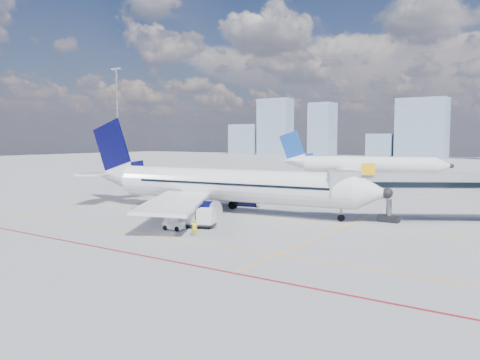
% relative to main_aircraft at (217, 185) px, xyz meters
% --- Properties ---
extents(ground, '(420.00, 420.00, 0.00)m').
position_rel_main_aircraft_xyz_m(ground, '(2.53, -8.68, -3.22)').
color(ground, '#939396').
rests_on(ground, ground).
extents(apron_markings, '(90.00, 35.12, 0.01)m').
position_rel_main_aircraft_xyz_m(apron_markings, '(1.95, -12.59, -3.21)').
color(apron_markings, '#F6A70C').
rests_on(apron_markings, ground).
extents(jet_bridge, '(23.55, 15.78, 6.30)m').
position_rel_main_aircraft_xyz_m(jet_bridge, '(26.04, 8.23, 0.52)').
color(jet_bridge, '#92959A').
rests_on(jet_bridge, ground).
extents(floodlight_mast_nw, '(3.20, 0.61, 25.45)m').
position_rel_main_aircraft_xyz_m(floodlight_mast_nw, '(-52.47, 31.32, 10.37)').
color(floodlight_mast_nw, slate).
rests_on(floodlight_mast_nw, ground).
extents(distant_skyline, '(243.36, 15.68, 30.80)m').
position_rel_main_aircraft_xyz_m(distant_skyline, '(-11.81, 181.32, 8.65)').
color(distant_skyline, '#758AA2').
rests_on(distant_skyline, ground).
extents(main_aircraft, '(40.37, 35.12, 11.81)m').
position_rel_main_aircraft_xyz_m(main_aircraft, '(0.00, 0.00, 0.00)').
color(main_aircraft, silver).
rests_on(main_aircraft, ground).
extents(second_aircraft, '(35.87, 30.70, 10.80)m').
position_rel_main_aircraft_xyz_m(second_aircraft, '(-0.70, 53.17, 0.01)').
color(second_aircraft, silver).
rests_on(second_aircraft, ground).
extents(baggage_tug, '(2.02, 1.34, 1.33)m').
position_rel_main_aircraft_xyz_m(baggage_tug, '(3.38, -11.81, -2.58)').
color(baggage_tug, silver).
rests_on(baggage_tug, ground).
extents(cargo_dolly, '(3.88, 2.73, 1.95)m').
position_rel_main_aircraft_xyz_m(cargo_dolly, '(4.63, -9.61, -2.15)').
color(cargo_dolly, black).
rests_on(cargo_dolly, ground).
extents(belt_loader, '(5.41, 2.53, 2.17)m').
position_rel_main_aircraft_xyz_m(belt_loader, '(-5.41, -6.09, -2.66)').
color(belt_loader, black).
rests_on(belt_loader, ground).
extents(ramp_worker, '(0.63, 0.66, 1.52)m').
position_rel_main_aircraft_xyz_m(ramp_worker, '(7.09, -13.04, -2.46)').
color(ramp_worker, yellow).
rests_on(ramp_worker, ground).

